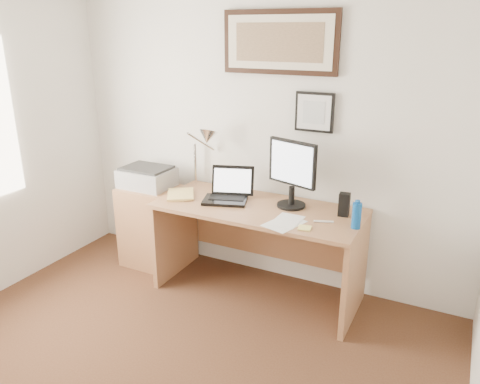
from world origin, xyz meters
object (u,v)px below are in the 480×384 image
Objects in this scene: book at (168,195)px; lcd_monitor at (292,171)px; laptop at (228,193)px; water_bottle at (357,216)px; side_cabinet at (152,226)px; printer at (147,177)px; desk at (262,231)px.

lcd_monitor is (0.99, 0.23, 0.28)m from book.
lcd_monitor reaches higher than laptop.
laptop is (-1.05, 0.10, -0.03)m from water_bottle.
water_bottle is at bearing -3.65° from side_cabinet.
water_bottle is 0.42× the size of printer.
printer is at bearing -179.07° from desk.
lcd_monitor is (0.22, 0.03, 0.53)m from desk.
printer reaches higher than side_cabinet.
side_cabinet is 1.83× the size of laptop.
lcd_monitor is (-0.54, 0.18, 0.20)m from water_bottle.
laptop is at bearing -1.19° from side_cabinet.
desk is (-0.77, 0.15, -0.33)m from water_bottle.
printer is (-0.82, 0.03, 0.01)m from laptop.
water_bottle is 0.85m from desk.
printer is (-1.33, -0.05, -0.22)m from lcd_monitor.
book is at bearing -165.48° from desk.
book is (0.31, -0.16, 0.40)m from side_cabinet.
water_bottle is at bearing -11.26° from desk.
lcd_monitor is at bearing 2.92° from side_cabinet.
desk is at bearing 0.93° from printer.
laptop is 0.82m from printer.
lcd_monitor is at bearing 7.87° from desk.
desk is 4.01× the size of laptop.
book is 1.05m from lcd_monitor.
water_bottle is at bearing -5.50° from laptop.
printer is (-1.10, -0.02, 0.30)m from desk.
printer is (-1.87, 0.13, -0.02)m from water_bottle.
laptop reaches higher than printer.
lcd_monitor is (1.29, 0.07, 0.68)m from side_cabinet.
water_bottle reaches higher than desk.
side_cabinet is 1.40× the size of lcd_monitor.
water_bottle is 1.88m from printer.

